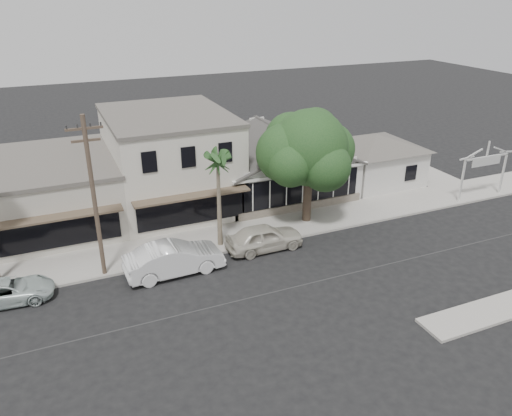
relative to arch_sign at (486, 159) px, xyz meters
name	(u,v)px	position (x,y,z in m)	size (l,w,h in m)	color
ground	(293,287)	(-18.40, -5.30, -3.16)	(140.00, 140.00, 0.00)	black
sidewalk_north	(119,258)	(-26.40, 1.45, -3.08)	(90.00, 3.50, 0.15)	#9E9991
corner_shop	(278,160)	(-13.40, 7.17, -0.54)	(10.40, 8.60, 5.10)	silver
side_cottage	(374,164)	(-5.20, 6.20, -1.66)	(6.00, 6.00, 3.00)	silver
arch_sign	(486,159)	(0.00, 0.00, 0.00)	(4.12, 0.12, 3.95)	white
row_building_near	(170,162)	(-21.40, 8.20, 0.09)	(8.00, 10.00, 6.50)	beige
row_building_midnear	(36,196)	(-30.40, 8.20, -1.06)	(10.00, 10.00, 4.20)	beige
utility_pole	(94,195)	(-27.40, -0.10, 1.63)	(1.80, 0.24, 9.00)	brown
car_0	(264,237)	(-18.06, -0.82, -2.36)	(1.89, 4.70, 1.60)	beige
car_1	(174,259)	(-23.76, -1.37, -2.26)	(1.90, 5.43, 1.79)	white
car_2	(8,291)	(-32.16, -0.78, -2.55)	(2.02, 4.38, 1.22)	silver
shade_tree	(307,149)	(-13.92, 1.83, 1.91)	(6.94, 6.27, 7.70)	#47382B
palm_east	(218,161)	(-20.40, 0.57, 2.38)	(2.68, 2.68, 6.50)	#726651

